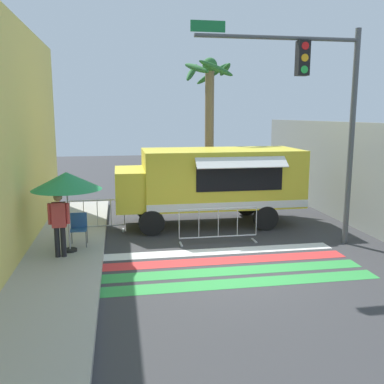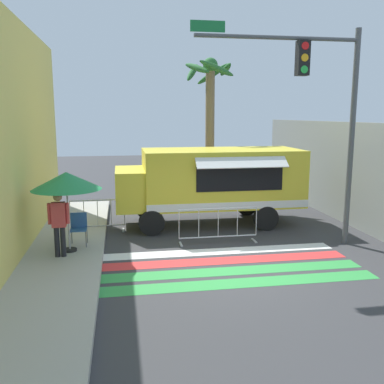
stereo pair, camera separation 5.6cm
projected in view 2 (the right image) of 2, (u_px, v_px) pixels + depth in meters
name	position (u px, v px, depth m)	size (l,w,h in m)	color
ground_plane	(230.00, 266.00, 10.63)	(60.00, 60.00, 0.00)	#38383A
sidewalk_left	(3.00, 276.00, 9.74)	(4.40, 16.00, 0.17)	#A8A59E
concrete_wall_right	(359.00, 176.00, 14.06)	(0.20, 16.00, 3.48)	gray
crosswalk_painted	(230.00, 265.00, 10.68)	(6.40, 2.84, 0.01)	green
food_truck	(208.00, 180.00, 14.47)	(6.19, 2.82, 2.57)	yellow
traffic_signal_pole	(323.00, 98.00, 11.64)	(4.68, 0.29, 6.06)	#515456
patio_umbrella	(66.00, 181.00, 10.96)	(1.78, 1.78, 2.11)	black
folding_chair	(79.00, 226.00, 11.77)	(0.44, 0.44, 0.88)	#4C4C51
vendor_person	(59.00, 221.00, 10.69)	(0.53, 0.22, 1.65)	black
barricade_front	(218.00, 225.00, 12.48)	(2.34, 0.44, 1.05)	#B7BABF
barricade_side	(98.00, 216.00, 13.71)	(1.73, 0.44, 1.05)	#B7BABF
palm_tree	(210.00, 107.00, 17.56)	(2.09, 2.15, 5.99)	#7A664C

